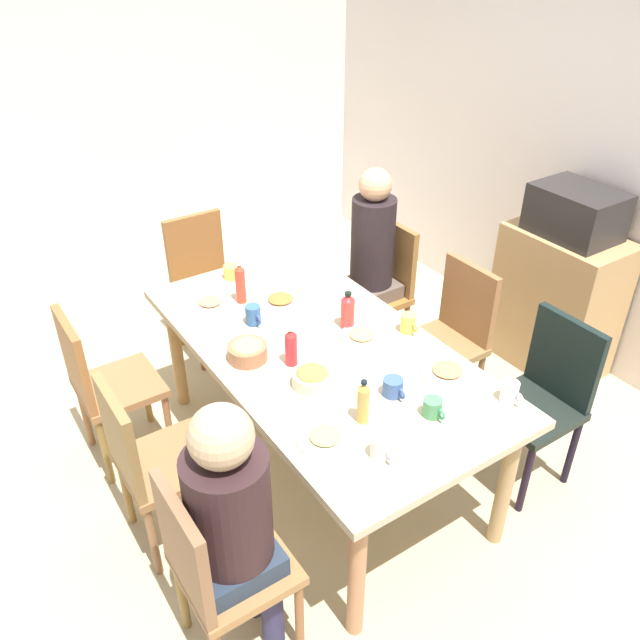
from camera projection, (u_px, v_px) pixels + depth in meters
name	position (u px, v px, depth m)	size (l,w,h in m)	color
ground_plane	(320.00, 461.00, 3.47)	(6.23, 6.23, 0.00)	tan
wall_back	(614.00, 157.00, 3.71)	(5.44, 0.12, 2.60)	silver
wall_left	(116.00, 108.00, 4.63)	(0.12, 4.20, 2.60)	silver
dining_table	(320.00, 360.00, 3.10)	(1.94, 1.02, 0.75)	#BFB191
chair_0	(214.00, 566.00, 2.32)	(0.40, 0.40, 0.90)	olive
person_0	(232.00, 514.00, 2.25)	(0.30, 0.30, 1.21)	#313851
chair_1	(452.00, 332.00, 3.60)	(0.40, 0.40, 0.90)	olive
chair_2	(380.00, 284.00, 4.06)	(0.40, 0.40, 0.90)	olive
person_2	(370.00, 254.00, 3.89)	(0.30, 0.30, 1.28)	brown
chair_3	(149.00, 458.00, 2.78)	(0.40, 0.40, 0.90)	#8E613B
chair_4	(101.00, 381.00, 3.23)	(0.40, 0.40, 0.90)	#93643E
chair_5	(204.00, 277.00, 4.14)	(0.40, 0.40, 0.90)	olive
chair_6	(544.00, 393.00, 3.15)	(0.40, 0.40, 0.90)	black
plate_0	(325.00, 438.00, 2.51)	(0.23, 0.23, 0.04)	white
plate_1	(210.00, 303.00, 3.36)	(0.22, 0.22, 0.04)	silver
plate_2	(447.00, 372.00, 2.87)	(0.25, 0.25, 0.04)	silver
plate_3	(280.00, 301.00, 3.39)	(0.24, 0.24, 0.04)	beige
plate_4	(362.00, 336.00, 3.10)	(0.22, 0.22, 0.04)	white
bowl_0	(247.00, 351.00, 2.95)	(0.18, 0.18, 0.09)	#9D6142
bowl_1	(312.00, 377.00, 2.79)	(0.18, 0.18, 0.08)	beige
cup_0	(393.00, 387.00, 2.73)	(0.12, 0.09, 0.08)	#395896
cup_1	(433.00, 408.00, 2.62)	(0.11, 0.08, 0.08)	#478C58
cup_2	(253.00, 315.00, 3.20)	(0.11, 0.08, 0.10)	#325D94
cup_3	(381.00, 448.00, 2.42)	(0.11, 0.08, 0.09)	white
cup_4	(510.00, 392.00, 2.70)	(0.11, 0.07, 0.09)	white
cup_5	(408.00, 323.00, 3.14)	(0.11, 0.07, 0.10)	#E6CB56
cup_6	(232.00, 272.00, 3.60)	(0.12, 0.09, 0.08)	#E3C44F
bottle_0	(240.00, 284.00, 3.35)	(0.05, 0.05, 0.23)	red
bottle_1	(291.00, 347.00, 2.89)	(0.06, 0.06, 0.20)	red
bottle_2	(348.00, 311.00, 3.15)	(0.07, 0.07, 0.20)	red
bottle_3	(363.00, 402.00, 2.57)	(0.05, 0.05, 0.20)	tan
side_cabinet	(556.00, 300.00, 4.01)	(0.70, 0.44, 0.90)	tan
microwave	(576.00, 212.00, 3.69)	(0.48, 0.36, 0.28)	#262424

